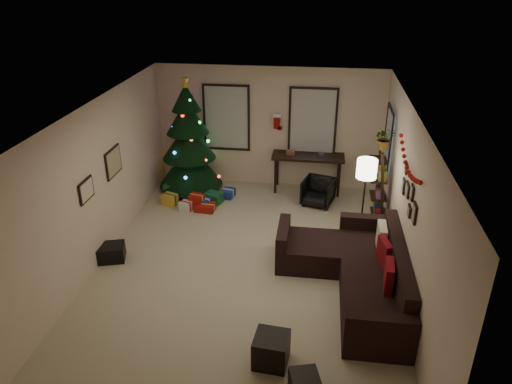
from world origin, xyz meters
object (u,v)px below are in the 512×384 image
christmas_tree (189,144)px  sofa (357,271)px  desk (308,160)px  bookshelf (380,191)px  desk_chair (318,192)px

christmas_tree → sofa: christmas_tree is taller
sofa → desk: size_ratio=1.82×
christmas_tree → bookshelf: size_ratio=1.61×
bookshelf → sofa: bearing=-103.4°
desk → bookshelf: bearing=-46.9°
sofa → desk_chair: size_ratio=4.92×
desk → desk_chair: size_ratio=2.70×
christmas_tree → desk_chair: christmas_tree is taller
sofa → desk_chair: (-0.67, 2.84, -0.00)m
desk_chair → desk: bearing=127.2°
sofa → christmas_tree: bearing=137.9°
desk → desk_chair: 0.84m
desk → christmas_tree: bearing=-173.2°
bookshelf → desk: bearing=133.1°
desk → bookshelf: bookshelf is taller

